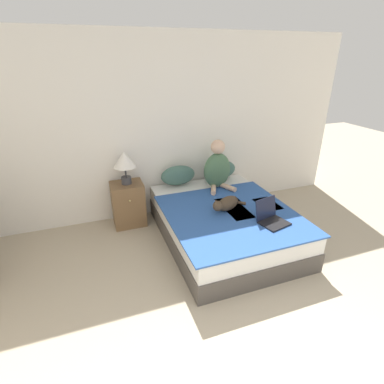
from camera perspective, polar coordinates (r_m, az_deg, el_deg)
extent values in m
cube|color=white|center=(4.33, -7.29, 11.65)|extent=(6.06, 0.05, 2.55)
cube|color=#4C4742|center=(4.02, 5.96, -7.25)|extent=(1.50, 2.03, 0.24)
cube|color=silver|center=(3.91, 6.11, -4.42)|extent=(1.48, 2.00, 0.21)
cube|color=#2D569E|center=(3.69, 7.55, -4.29)|extent=(1.55, 1.62, 0.02)
cube|color=#B2BC70|center=(3.99, 7.04, -1.87)|extent=(0.31, 0.26, 0.01)
cube|color=#B2BC70|center=(4.02, 14.20, -2.26)|extent=(0.25, 0.38, 0.01)
cube|color=#B2BC70|center=(3.75, 8.83, -3.81)|extent=(0.27, 0.40, 0.01)
ellipsoid|color=#42665B|center=(4.41, -2.67, 3.18)|extent=(0.51, 0.20, 0.30)
ellipsoid|color=#42665B|center=(4.65, 5.32, 4.22)|extent=(0.51, 0.20, 0.30)
ellipsoid|color=#476B4C|center=(4.32, 4.79, 4.15)|extent=(0.40, 0.22, 0.51)
sphere|color=#DBB293|center=(4.21, 4.96, 8.58)|extent=(0.20, 0.20, 0.20)
cylinder|color=#DBB293|center=(4.24, 4.12, 0.55)|extent=(0.18, 0.28, 0.07)
cylinder|color=#DBB293|center=(4.33, 6.78, 0.96)|extent=(0.18, 0.28, 0.07)
ellipsoid|color=#473828|center=(3.74, 6.86, -2.16)|extent=(0.37, 0.29, 0.17)
sphere|color=#473828|center=(3.60, 4.95, -2.69)|extent=(0.13, 0.13, 0.13)
cone|color=#473828|center=(3.56, 5.40, -2.20)|extent=(0.06, 0.06, 0.06)
cone|color=#473828|center=(3.60, 4.57, -1.83)|extent=(0.06, 0.06, 0.06)
cylinder|color=#473828|center=(3.93, 8.89, -2.02)|extent=(0.17, 0.14, 0.04)
cube|color=black|center=(3.57, 15.42, -5.77)|extent=(0.36, 0.31, 0.02)
cube|color=black|center=(3.59, 13.89, -3.00)|extent=(0.31, 0.13, 0.25)
cube|color=brown|center=(4.34, -12.03, -2.24)|extent=(0.44, 0.37, 0.63)
sphere|color=tan|center=(4.11, -11.78, -1.67)|extent=(0.03, 0.03, 0.03)
cylinder|color=#38383D|center=(4.19, -12.39, 2.20)|extent=(0.14, 0.14, 0.10)
cylinder|color=#38383D|center=(4.15, -12.54, 3.76)|extent=(0.02, 0.02, 0.15)
cone|color=white|center=(4.09, -12.77, 6.09)|extent=(0.31, 0.31, 0.21)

